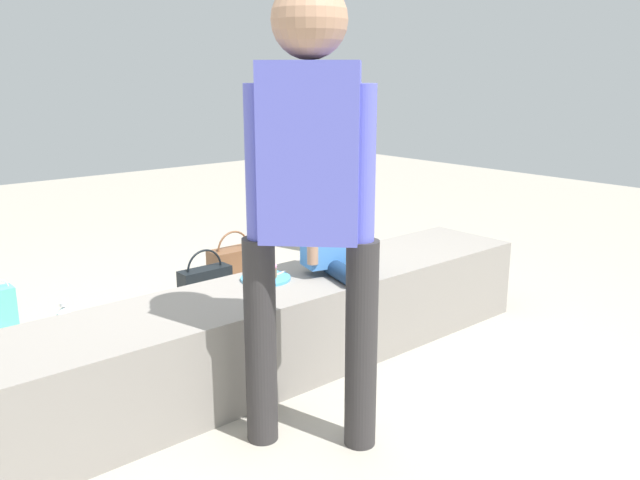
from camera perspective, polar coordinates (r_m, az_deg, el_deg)
The scene contains 11 objects.
ground_plane at distance 2.91m, azimuth -4.53°, elevation -11.51°, with size 12.00×12.00×0.00m, color #A49D8F.
concrete_ledge at distance 2.83m, azimuth -4.61°, elevation -7.93°, with size 2.87×0.49×0.39m, color gray.
child_seated at distance 2.88m, azimuth 0.97°, elevation 1.09°, with size 0.29×0.34×0.48m.
adult_standing at distance 2.10m, azimuth -0.89°, elevation 5.08°, with size 0.36×0.36×1.55m.
cake_plate at distance 2.86m, azimuth -4.79°, elevation -3.07°, with size 0.22×0.22×0.07m.
railing_post at distance 4.56m, azimuth 1.78°, elevation 3.92°, with size 0.36×0.36×1.16m.
water_bottle_near_gift at distance 3.36m, azimuth -21.42°, elevation -7.04°, with size 0.07×0.07×0.22m.
water_bottle_far_side at distance 3.12m, azimuth -25.61°, elevation -9.32°, with size 0.07×0.07×0.20m.
cake_box_white at distance 3.25m, azimuth -13.67°, elevation -7.98°, with size 0.27×0.30×0.12m, color white.
handbag_black_leather at distance 3.76m, azimuth -10.01°, elevation -3.83°, with size 0.30×0.11×0.31m.
handbag_brown_canvas at distance 4.08m, azimuth -7.55°, elevation -2.16°, with size 0.31×0.15×0.33m.
Camera 1 is at (-1.53, -2.13, 1.27)m, focal length 36.53 mm.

